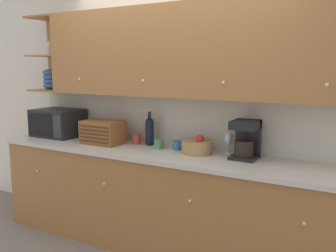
# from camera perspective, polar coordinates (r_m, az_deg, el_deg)

# --- Properties ---
(ground_plane) EXTENTS (24.00, 24.00, 0.00)m
(ground_plane) POSITION_cam_1_polar(r_m,az_deg,el_deg) (4.06, 1.62, -16.29)
(ground_plane) COLOR slate
(wall_back) EXTENTS (5.96, 0.06, 2.60)m
(wall_back) POSITION_cam_1_polar(r_m,az_deg,el_deg) (3.73, 1.93, 2.28)
(wall_back) COLOR silver
(wall_back) RESTS_ON ground_plane
(counter_unit) EXTENTS (3.58, 0.66, 0.96)m
(counter_unit) POSITION_cam_1_polar(r_m,az_deg,el_deg) (3.62, -0.77, -11.28)
(counter_unit) COLOR #A36B38
(counter_unit) RESTS_ON ground_plane
(backsplash_panel) EXTENTS (3.56, 0.01, 0.50)m
(backsplash_panel) POSITION_cam_1_polar(r_m,az_deg,el_deg) (3.71, 1.66, 0.83)
(backsplash_panel) COLOR beige
(backsplash_panel) RESTS_ON counter_unit
(upper_cabinets) EXTENTS (3.56, 0.38, 0.83)m
(upper_cabinets) POSITION_cam_1_polar(r_m,az_deg,el_deg) (3.45, 2.76, 11.25)
(upper_cabinets) COLOR #A36B38
(upper_cabinets) RESTS_ON backsplash_panel
(microwave) EXTENTS (0.53, 0.40, 0.30)m
(microwave) POSITION_cam_1_polar(r_m,az_deg,el_deg) (4.41, -16.44, 0.48)
(microwave) COLOR black
(microwave) RESTS_ON counter_unit
(storage_canister) EXTENTS (0.11, 0.11, 0.15)m
(storage_canister) POSITION_cam_1_polar(r_m,az_deg,el_deg) (4.14, -12.77, -0.96)
(storage_canister) COLOR silver
(storage_canister) RESTS_ON counter_unit
(bread_box) EXTENTS (0.41, 0.28, 0.24)m
(bread_box) POSITION_cam_1_polar(r_m,az_deg,el_deg) (3.88, -9.89, -0.94)
(bread_box) COLOR brown
(bread_box) RESTS_ON counter_unit
(mug_blue_second) EXTENTS (0.09, 0.08, 0.10)m
(mug_blue_second) POSITION_cam_1_polar(r_m,az_deg,el_deg) (3.84, -4.83, -2.01)
(mug_blue_second) COLOR #B73D38
(mug_blue_second) RESTS_ON counter_unit
(wine_bottle) EXTENTS (0.08, 0.08, 0.34)m
(wine_bottle) POSITION_cam_1_polar(r_m,az_deg,el_deg) (3.75, -2.82, -0.60)
(wine_bottle) COLOR black
(wine_bottle) RESTS_ON counter_unit
(mug_patterned_third) EXTENTS (0.09, 0.08, 0.09)m
(mug_patterned_third) POSITION_cam_1_polar(r_m,az_deg,el_deg) (3.60, -1.45, -2.74)
(mug_patterned_third) COLOR #4C845B
(mug_patterned_third) RESTS_ON counter_unit
(mug) EXTENTS (0.09, 0.08, 0.09)m
(mug) POSITION_cam_1_polar(r_m,az_deg,el_deg) (3.55, 1.43, -2.91)
(mug) COLOR #38669E
(mug) RESTS_ON counter_unit
(fruit_basket) EXTENTS (0.28, 0.28, 0.18)m
(fruit_basket) POSITION_cam_1_polar(r_m,az_deg,el_deg) (3.41, 4.47, -3.14)
(fruit_basket) COLOR #A87F4C
(fruit_basket) RESTS_ON counter_unit
(wine_glass) EXTENTS (0.07, 0.07, 0.19)m
(wine_glass) POSITION_cam_1_polar(r_m,az_deg,el_deg) (3.42, 9.19, -2.07)
(wine_glass) COLOR silver
(wine_glass) RESTS_ON counter_unit
(coffee_maker) EXTENTS (0.22, 0.24, 0.33)m
(coffee_maker) POSITION_cam_1_polar(r_m,az_deg,el_deg) (3.26, 11.75, -1.99)
(coffee_maker) COLOR black
(coffee_maker) RESTS_ON counter_unit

